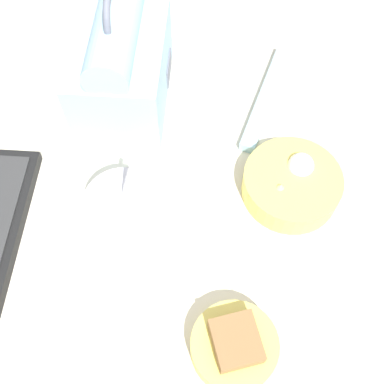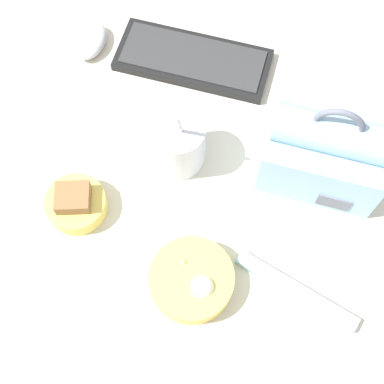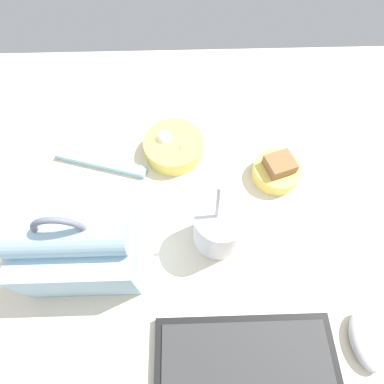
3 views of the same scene
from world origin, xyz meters
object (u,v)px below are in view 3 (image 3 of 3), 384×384
(bento_bowl_snacks, at_px, (174,146))
(computer_mouse, at_px, (368,341))
(keyboard, at_px, (245,355))
(chopstick_case, at_px, (101,163))
(soup_cup, at_px, (219,228))
(lunch_bag, at_px, (80,249))
(bento_bowl_sandwich, at_px, (277,171))

(bento_bowl_snacks, height_order, computer_mouse, bento_bowl_snacks)
(keyboard, bearing_deg, chopstick_case, -54.25)
(soup_cup, height_order, computer_mouse, soup_cup)
(lunch_bag, bearing_deg, soup_cup, -170.84)
(keyboard, relative_size, lunch_bag, 1.48)
(keyboard, distance_m, soup_cup, 0.22)
(keyboard, distance_m, chopstick_case, 0.50)
(bento_bowl_sandwich, relative_size, computer_mouse, 1.10)
(keyboard, bearing_deg, soup_cup, -81.30)
(keyboard, bearing_deg, computer_mouse, -175.88)
(bento_bowl_snacks, relative_size, chopstick_case, 0.64)
(keyboard, distance_m, bento_bowl_sandwich, 0.38)
(soup_cup, distance_m, bento_bowl_sandwich, 0.21)
(keyboard, xyz_separation_m, lunch_bag, (0.28, -0.17, 0.07))
(lunch_bag, distance_m, bento_bowl_sandwich, 0.44)
(chopstick_case, bearing_deg, keyboard, 125.75)
(lunch_bag, distance_m, soup_cup, 0.25)
(lunch_bag, height_order, bento_bowl_snacks, lunch_bag)
(chopstick_case, bearing_deg, bento_bowl_snacks, -169.14)
(lunch_bag, relative_size, chopstick_case, 0.95)
(keyboard, height_order, lunch_bag, lunch_bag)
(lunch_bag, xyz_separation_m, computer_mouse, (-0.49, 0.16, -0.06))
(bento_bowl_snacks, bearing_deg, bento_bowl_sandwich, 161.87)
(keyboard, distance_m, computer_mouse, 0.21)
(bento_bowl_sandwich, bearing_deg, lunch_bag, 25.27)
(chopstick_case, bearing_deg, lunch_bag, 91.68)
(bento_bowl_snacks, relative_size, computer_mouse, 1.46)
(bento_bowl_snacks, bearing_deg, chopstick_case, 10.86)
(lunch_bag, relative_size, bento_bowl_snacks, 1.47)
(lunch_bag, height_order, chopstick_case, lunch_bag)
(soup_cup, xyz_separation_m, bento_bowl_snacks, (0.09, -0.22, -0.03))
(bento_bowl_sandwich, bearing_deg, soup_cup, 45.36)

